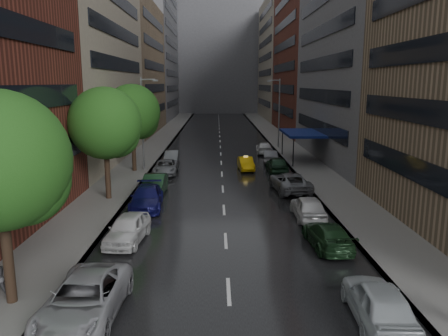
{
  "coord_description": "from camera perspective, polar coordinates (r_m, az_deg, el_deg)",
  "views": [
    {
      "loc": [
        -0.48,
        -13.05,
        8.65
      ],
      "look_at": [
        0.0,
        15.78,
        3.0
      ],
      "focal_mm": 35.0,
      "sensor_mm": 36.0,
      "label": 1
    }
  ],
  "objects": [
    {
      "name": "tree_mid",
      "position": [
        32.97,
        -15.29,
        5.64
      ],
      "size": [
        5.27,
        5.27,
        8.39
      ],
      "color": "#382619",
      "rests_on": "ground"
    },
    {
      "name": "parked_cars_left",
      "position": [
        30.38,
        -10.27,
        -4.17
      ],
      "size": [
        2.77,
        36.89,
        1.56
      ],
      "color": "#A4A3A9",
      "rests_on": "ground"
    },
    {
      "name": "buildings_right",
      "position": [
        71.73,
        11.98,
        15.97
      ],
      "size": [
        8.05,
        109.1,
        36.0
      ],
      "color": "#937A5B",
      "rests_on": "ground"
    },
    {
      "name": "awning",
      "position": [
        49.28,
        10.16,
        4.49
      ],
      "size": [
        4.0,
        8.0,
        3.12
      ],
      "color": "navy",
      "rests_on": "sidewalk_right"
    },
    {
      "name": "street_lamp_left",
      "position": [
        43.82,
        -10.52,
        5.98
      ],
      "size": [
        1.74,
        0.22,
        9.0
      ],
      "color": "gray",
      "rests_on": "sidewalk_left"
    },
    {
      "name": "tree_far",
      "position": [
        43.15,
        -11.89,
        7.14
      ],
      "size": [
        5.37,
        5.37,
        8.56
      ],
      "color": "#382619",
      "rests_on": "ground"
    },
    {
      "name": "parked_cars_right",
      "position": [
        35.08,
        8.73,
        -2.06
      ],
      "size": [
        3.1,
        43.65,
        1.6
      ],
      "color": "#B4BCBF",
      "rests_on": "ground"
    },
    {
      "name": "buildings_left",
      "position": [
        73.66,
        -12.86,
        16.54
      ],
      "size": [
        8.0,
        108.0,
        38.0
      ],
      "color": "maroon",
      "rests_on": "ground"
    },
    {
      "name": "building_far",
      "position": [
        131.26,
        -0.76,
        14.3
      ],
      "size": [
        40.0,
        14.0,
        32.0
      ],
      "primitive_type": "cube",
      "color": "slate",
      "rests_on": "ground"
    },
    {
      "name": "taxi",
      "position": [
        43.95,
        2.86,
        0.59
      ],
      "size": [
        1.65,
        4.03,
        1.3
      ],
      "primitive_type": "imported",
      "rotation": [
        0.0,
        0.0,
        0.07
      ],
      "color": "yellow",
      "rests_on": "ground"
    },
    {
      "name": "sidewalk_right",
      "position": [
        64.33,
        7.54,
        3.34
      ],
      "size": [
        4.0,
        140.0,
        0.15
      ],
      "primitive_type": "cube",
      "color": "gray",
      "rests_on": "ground"
    },
    {
      "name": "sidewalk_left",
      "position": [
        64.2,
        -8.58,
        3.29
      ],
      "size": [
        4.0,
        140.0,
        0.15
      ],
      "primitive_type": "cube",
      "color": "gray",
      "rests_on": "ground"
    },
    {
      "name": "street_lamp_right",
      "position": [
        58.75,
        7.13,
        7.34
      ],
      "size": [
        1.74,
        0.22,
        9.0
      ],
      "color": "gray",
      "rests_on": "sidewalk_right"
    },
    {
      "name": "road",
      "position": [
        63.64,
        -0.51,
        3.28
      ],
      "size": [
        14.0,
        140.0,
        0.01
      ],
      "primitive_type": "cube",
      "color": "black",
      "rests_on": "ground"
    }
  ]
}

